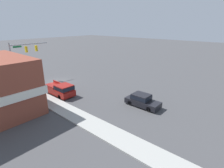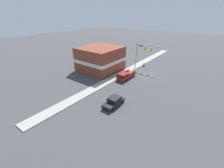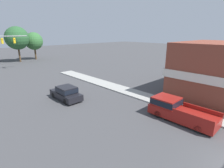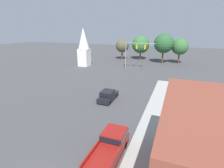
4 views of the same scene
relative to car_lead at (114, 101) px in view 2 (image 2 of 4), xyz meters
The scene contains 7 objects.
ground_plane 16.98m from the car_lead, 84.82° to the right, with size 200.00×200.00×0.00m, color #424244.
sidewalk_curb 18.39m from the car_lead, 66.83° to the right, with size 2.40×60.00×0.14m.
near_signal_assembly 22.00m from the car_lead, 75.95° to the right, with size 6.72×0.49×7.21m.
car_lead is the anchor object (origin of this frame).
pickup_truck_parked 12.10m from the car_lead, 66.77° to the right, with size 2.12×5.77×1.79m.
construction_barrel 23.63m from the car_lead, 76.71° to the right, with size 0.56×0.56×0.97m.
corner_brick_building 19.05m from the car_lead, 41.76° to the right, with size 10.63×10.92×6.46m.
Camera 2 is at (-14.92, 35.13, 15.21)m, focal length 24.00 mm.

